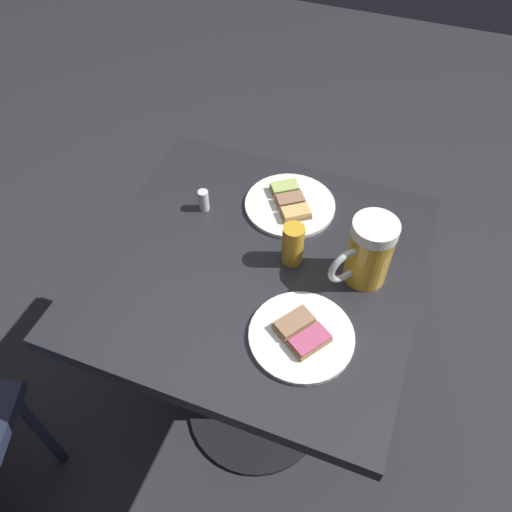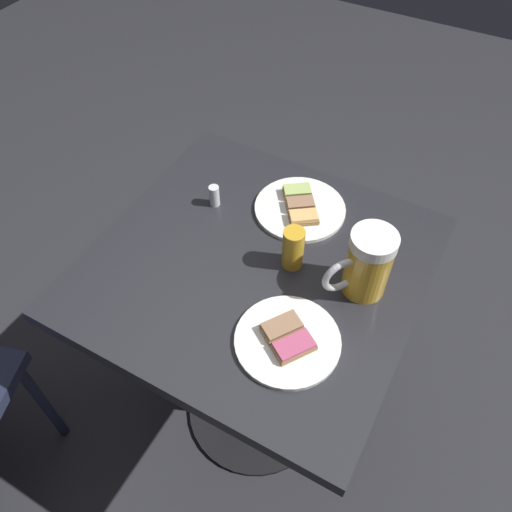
# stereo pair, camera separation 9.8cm
# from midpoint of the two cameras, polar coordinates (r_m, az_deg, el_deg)

# --- Properties ---
(ground_plane) EXTENTS (6.00, 6.00, 0.00)m
(ground_plane) POSITION_cam_midpoint_polar(r_m,az_deg,el_deg) (1.77, -1.66, -16.77)
(ground_plane) COLOR #28282D
(cafe_table) EXTENTS (0.70, 0.69, 0.77)m
(cafe_table) POSITION_cam_midpoint_polar(r_m,az_deg,el_deg) (1.25, -2.25, -6.12)
(cafe_table) COLOR black
(cafe_table) RESTS_ON ground_plane
(plate_near) EXTENTS (0.22, 0.22, 0.03)m
(plate_near) POSITION_cam_midpoint_polar(r_m,az_deg,el_deg) (1.22, 1.53, 5.77)
(plate_near) COLOR white
(plate_near) RESTS_ON cafe_table
(plate_far) EXTENTS (0.21, 0.21, 0.03)m
(plate_far) POSITION_cam_midpoint_polar(r_m,az_deg,el_deg) (0.99, 2.29, -9.02)
(plate_far) COLOR white
(plate_far) RESTS_ON cafe_table
(beer_mug) EXTENTS (0.11, 0.13, 0.16)m
(beer_mug) POSITION_cam_midpoint_polar(r_m,az_deg,el_deg) (1.04, 9.85, 0.31)
(beer_mug) COLOR gold
(beer_mug) RESTS_ON cafe_table
(beer_glass_small) EXTENTS (0.05, 0.05, 0.10)m
(beer_glass_small) POSITION_cam_midpoint_polar(r_m,az_deg,el_deg) (1.07, 1.54, 1.16)
(beer_glass_small) COLOR gold
(beer_glass_small) RESTS_ON cafe_table
(salt_shaker) EXTENTS (0.02, 0.02, 0.05)m
(salt_shaker) POSITION_cam_midpoint_polar(r_m,az_deg,el_deg) (1.21, -8.22, 6.09)
(salt_shaker) COLOR silver
(salt_shaker) RESTS_ON cafe_table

